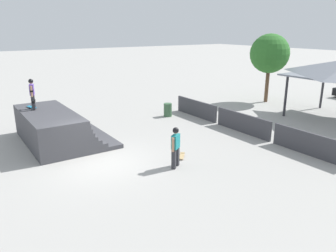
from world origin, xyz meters
name	(u,v)px	position (x,y,z in m)	size (l,w,h in m)	color
ground_plane	(100,163)	(0.00, 0.00, 0.00)	(160.00, 160.00, 0.00)	#A3A09B
quarter_pipe_ramp	(55,128)	(-3.75, -0.76, 0.72)	(5.37, 3.82, 1.59)	#424247
skater_on_deck	(32,92)	(-4.72, -1.45, 2.48)	(0.67, 0.33, 1.55)	#2D2D33
skateboard_on_deck	(32,107)	(-5.05, -1.49, 1.65)	(0.84, 0.36, 0.09)	silver
bystander_walking	(176,144)	(2.15, 2.45, 1.01)	(0.45, 0.62, 1.71)	#2D2D33
skateboard_on_ground	(182,156)	(1.40, 3.33, 0.06)	(0.72, 0.67, 0.09)	red
barrier_fence	(243,123)	(0.32, 8.24, 0.53)	(12.01, 0.12, 1.05)	#3D3D42
tree_far_back	(270,54)	(-4.23, 15.54, 3.68)	(2.93, 2.93, 5.16)	brown
trash_bin	(168,110)	(-4.83, 6.73, 0.42)	(0.52, 0.52, 0.85)	#385B3D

